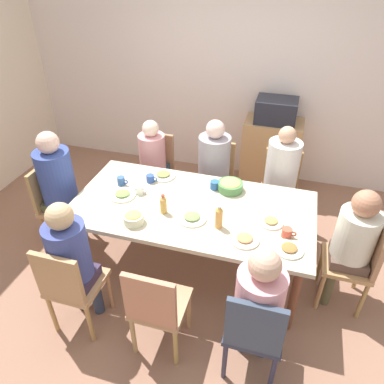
{
  "coord_description": "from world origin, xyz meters",
  "views": [
    {
      "loc": [
        0.73,
        -2.47,
        2.69
      ],
      "look_at": [
        0.0,
        0.0,
        0.91
      ],
      "focal_mm": 33.92,
      "sensor_mm": 36.0,
      "label": 1
    }
  ],
  "objects_px": {
    "plate_4": "(271,222)",
    "side_cabinet": "(270,154)",
    "cup_3": "(140,190)",
    "chair_7": "(156,306)",
    "chair_4": "(358,259)",
    "person_5": "(259,301)",
    "cup_2": "(151,178)",
    "plate_2": "(289,249)",
    "plate_1": "(123,195)",
    "bowl_0": "(133,218)",
    "person_0": "(71,256)",
    "plate_5": "(245,239)",
    "microwave": "(276,110)",
    "cup_0": "(121,181)",
    "chair_1": "(279,186)",
    "chair_5": "(254,330)",
    "dining_table": "(192,212)",
    "plate_0": "(192,218)",
    "chair_6": "(156,167)",
    "plate_3": "(163,175)",
    "person_2": "(214,163)",
    "chair_2": "(215,176)",
    "person_1": "(281,172)",
    "bowl_1": "(230,185)",
    "chair_3": "(56,201)",
    "chair_0": "(70,284)",
    "bottle_1": "(163,204)",
    "person_4": "(353,239)",
    "bottle_0": "(219,217)",
    "cup_1": "(287,233)",
    "cup_4": "(215,185)",
    "person_6": "(152,159)"
  },
  "relations": [
    {
      "from": "person_0",
      "to": "plate_5",
      "type": "bearing_deg",
      "value": 22.62
    },
    {
      "from": "plate_0",
      "to": "person_2",
      "type": "bearing_deg",
      "value": 92.95
    },
    {
      "from": "person_0",
      "to": "plate_3",
      "type": "distance_m",
      "value": 1.26
    },
    {
      "from": "plate_1",
      "to": "bowl_0",
      "type": "height_order",
      "value": "bowl_0"
    },
    {
      "from": "plate_4",
      "to": "cup_4",
      "type": "distance_m",
      "value": 0.67
    },
    {
      "from": "chair_0",
      "to": "side_cabinet",
      "type": "xyz_separation_m",
      "value": [
        1.25,
        2.65,
        -0.06
      ]
    },
    {
      "from": "chair_6",
      "to": "cup_2",
      "type": "height_order",
      "value": "chair_6"
    },
    {
      "from": "chair_3",
      "to": "cup_3",
      "type": "relative_size",
      "value": 7.65
    },
    {
      "from": "chair_1",
      "to": "chair_5",
      "type": "height_order",
      "value": "same"
    },
    {
      "from": "cup_0",
      "to": "chair_5",
      "type": "bearing_deg",
      "value": -35.9
    },
    {
      "from": "person_6",
      "to": "cup_0",
      "type": "xyz_separation_m",
      "value": [
        -0.03,
        -0.69,
        0.12
      ]
    },
    {
      "from": "microwave",
      "to": "cup_0",
      "type": "bearing_deg",
      "value": -128.68
    },
    {
      "from": "plate_4",
      "to": "cup_1",
      "type": "height_order",
      "value": "cup_1"
    },
    {
      "from": "cup_2",
      "to": "microwave",
      "type": "relative_size",
      "value": 0.23
    },
    {
      "from": "chair_0",
      "to": "person_4",
      "type": "height_order",
      "value": "person_4"
    },
    {
      "from": "person_1",
      "to": "plate_2",
      "type": "bearing_deg",
      "value": -82.47
    },
    {
      "from": "chair_4",
      "to": "cup_2",
      "type": "bearing_deg",
      "value": 172.25
    },
    {
      "from": "cup_3",
      "to": "chair_7",
      "type": "bearing_deg",
      "value": -61.75
    },
    {
      "from": "chair_4",
      "to": "person_5",
      "type": "height_order",
      "value": "person_5"
    },
    {
      "from": "plate_4",
      "to": "side_cabinet",
      "type": "bearing_deg",
      "value": 95.23
    },
    {
      "from": "cup_3",
      "to": "side_cabinet",
      "type": "height_order",
      "value": "side_cabinet"
    },
    {
      "from": "chair_6",
      "to": "plate_3",
      "type": "height_order",
      "value": "chair_6"
    },
    {
      "from": "person_1",
      "to": "bowl_0",
      "type": "height_order",
      "value": "person_1"
    },
    {
      "from": "plate_1",
      "to": "cup_1",
      "type": "height_order",
      "value": "cup_1"
    },
    {
      "from": "chair_0",
      "to": "cup_1",
      "type": "relative_size",
      "value": 7.73
    },
    {
      "from": "chair_0",
      "to": "chair_7",
      "type": "xyz_separation_m",
      "value": [
        0.71,
        0.0,
        0.0
      ]
    },
    {
      "from": "chair_3",
      "to": "plate_1",
      "type": "xyz_separation_m",
      "value": [
        0.79,
        -0.03,
        0.26
      ]
    },
    {
      "from": "person_2",
      "to": "plate_5",
      "type": "relative_size",
      "value": 5.26
    },
    {
      "from": "dining_table",
      "to": "plate_0",
      "type": "relative_size",
      "value": 8.52
    },
    {
      "from": "person_2",
      "to": "bowl_0",
      "type": "distance_m",
      "value": 1.26
    },
    {
      "from": "chair_1",
      "to": "bowl_1",
      "type": "relative_size",
      "value": 3.78
    },
    {
      "from": "person_5",
      "to": "bowl_1",
      "type": "distance_m",
      "value": 1.26
    },
    {
      "from": "person_2",
      "to": "cup_4",
      "type": "height_order",
      "value": "person_2"
    },
    {
      "from": "cup_3",
      "to": "plate_4",
      "type": "bearing_deg",
      "value": -4.49
    },
    {
      "from": "plate_3",
      "to": "microwave",
      "type": "bearing_deg",
      "value": 54.66
    },
    {
      "from": "chair_2",
      "to": "chair_3",
      "type": "relative_size",
      "value": 1.0
    },
    {
      "from": "bowl_1",
      "to": "cup_0",
      "type": "distance_m",
      "value": 1.04
    },
    {
      "from": "person_1",
      "to": "person_2",
      "type": "bearing_deg",
      "value": 180.0
    },
    {
      "from": "plate_1",
      "to": "bottle_0",
      "type": "xyz_separation_m",
      "value": [
        0.95,
        -0.18,
        0.09
      ]
    },
    {
      "from": "bowl_0",
      "to": "cup_0",
      "type": "height_order",
      "value": "bowl_0"
    },
    {
      "from": "chair_7",
      "to": "chair_2",
      "type": "bearing_deg",
      "value": 90.0
    },
    {
      "from": "bottle_1",
      "to": "plate_1",
      "type": "bearing_deg",
      "value": 164.22
    },
    {
      "from": "plate_2",
      "to": "cup_2",
      "type": "distance_m",
      "value": 1.49
    },
    {
      "from": "chair_1",
      "to": "plate_4",
      "type": "xyz_separation_m",
      "value": [
        -0.01,
        -0.96,
        0.26
      ]
    },
    {
      "from": "cup_3",
      "to": "chair_6",
      "type": "bearing_deg",
      "value": 102.25
    },
    {
      "from": "chair_1",
      "to": "person_1",
      "type": "relative_size",
      "value": 0.72
    },
    {
      "from": "plate_3",
      "to": "chair_7",
      "type": "bearing_deg",
      "value": -72.48
    },
    {
      "from": "chair_4",
      "to": "person_5",
      "type": "relative_size",
      "value": 0.77
    },
    {
      "from": "chair_3",
      "to": "chair_1",
      "type": "bearing_deg",
      "value": 23.09
    },
    {
      "from": "person_4",
      "to": "cup_3",
      "type": "distance_m",
      "value": 1.88
    }
  ]
}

